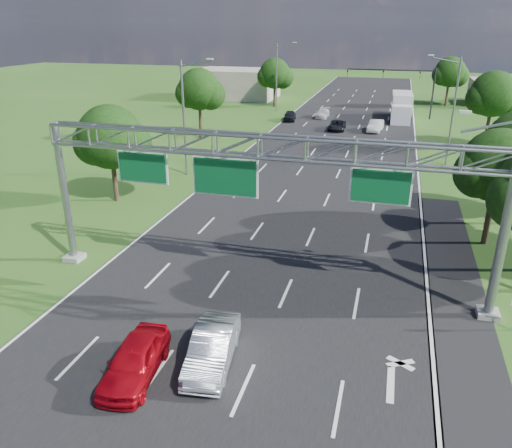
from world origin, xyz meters
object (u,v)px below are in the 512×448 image
(sign_gantry, at_px, (261,159))
(red_coupe, at_px, (135,360))
(silver_sedan, at_px, (212,348))
(box_truck, at_px, (401,107))
(traffic_signal, at_px, (408,81))

(sign_gantry, distance_m, red_coupe, 10.77)
(silver_sedan, distance_m, box_truck, 59.03)
(silver_sedan, bearing_deg, sign_gantry, 80.86)
(traffic_signal, bearing_deg, silver_sedan, -97.00)
(box_truck, bearing_deg, silver_sedan, -98.43)
(traffic_signal, height_order, box_truck, traffic_signal)
(sign_gantry, bearing_deg, box_truck, 82.69)
(traffic_signal, xyz_separation_m, red_coupe, (-9.98, -61.38, -4.42))
(red_coupe, bearing_deg, silver_sedan, 24.12)
(red_coupe, distance_m, box_truck, 60.93)
(red_coupe, xyz_separation_m, silver_sedan, (2.63, 1.56, -0.01))
(traffic_signal, xyz_separation_m, box_truck, (-0.51, -1.20, -3.46))
(traffic_signal, xyz_separation_m, silver_sedan, (-7.35, -59.83, -4.42))
(traffic_signal, height_order, red_coupe, traffic_signal)
(sign_gantry, xyz_separation_m, silver_sedan, (-0.20, -6.82, -6.15))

